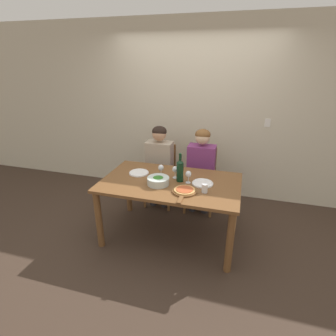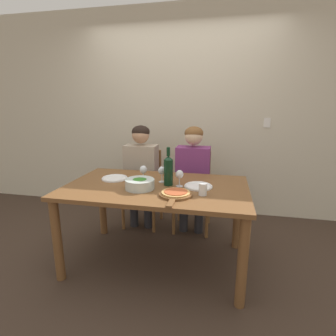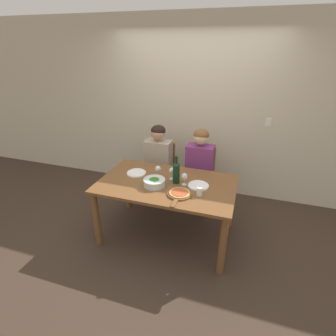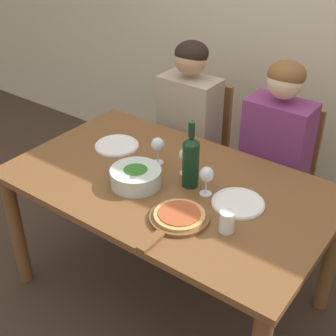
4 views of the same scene
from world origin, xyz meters
TOP-DOWN VIEW (x-y plane):
  - ground_plane at (0.00, 0.00)m, footprint 40.00×40.00m
  - back_wall at (0.00, 1.37)m, footprint 10.00×0.06m
  - dining_table at (0.00, 0.00)m, footprint 1.63×0.97m
  - chair_left at (-0.37, 0.83)m, footprint 0.42×0.42m
  - chair_right at (0.25, 0.83)m, footprint 0.42×0.42m
  - person_woman at (-0.37, 0.72)m, footprint 0.47×0.51m
  - person_man at (0.25, 0.72)m, footprint 0.47×0.51m
  - wine_bottle at (0.10, 0.04)m, footprint 0.08×0.08m
  - broccoli_bowl at (-0.12, -0.11)m, footprint 0.26×0.26m
  - dinner_plate_left at (-0.45, 0.11)m, footprint 0.25×0.25m
  - dinner_plate_right at (0.38, 0.03)m, footprint 0.25×0.25m
  - pizza_on_board at (0.22, -0.23)m, footprint 0.27×0.41m
  - wine_glass_left at (-0.15, 0.11)m, footprint 0.07×0.07m
  - wine_glass_right at (0.21, 0.02)m, footprint 0.07×0.07m
  - wine_glass_centre at (0.03, 0.11)m, footprint 0.07×0.07m
  - water_tumbler at (0.43, -0.16)m, footprint 0.07×0.07m

SIDE VIEW (x-z plane):
  - ground_plane at x=0.00m, z-range 0.00..0.00m
  - chair_left at x=-0.37m, z-range 0.04..0.97m
  - chair_right at x=0.25m, z-range 0.04..0.97m
  - dining_table at x=0.00m, z-range 0.28..1.05m
  - person_woman at x=-0.37m, z-range 0.13..1.37m
  - person_man at x=0.25m, z-range 0.13..1.37m
  - dinner_plate_left at x=-0.45m, z-range 0.77..0.79m
  - dinner_plate_right at x=0.38m, z-range 0.77..0.79m
  - pizza_on_board at x=0.22m, z-range 0.77..0.80m
  - broccoli_bowl at x=-0.12m, z-range 0.77..0.86m
  - water_tumbler at x=0.43m, z-range 0.77..0.87m
  - wine_glass_left at x=-0.15m, z-range 0.80..0.95m
  - wine_glass_right at x=0.21m, z-range 0.80..0.95m
  - wine_glass_centre at x=0.03m, z-range 0.80..0.95m
  - wine_bottle at x=0.10m, z-range 0.74..1.09m
  - back_wall at x=0.00m, z-range 0.00..2.70m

